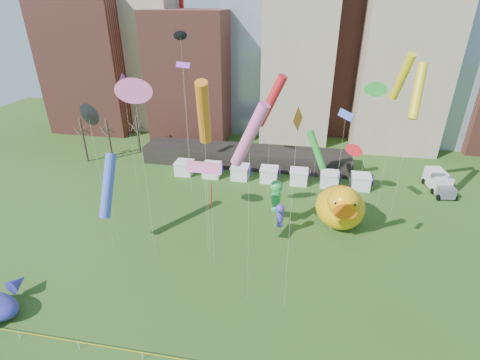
% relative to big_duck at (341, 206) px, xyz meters
% --- Properties ---
extents(skyline, '(101.00, 23.00, 68.00)m').
position_rel_big_duck_xyz_m(skyline, '(-9.58, 37.02, 18.26)').
color(skyline, brown).
rests_on(skyline, ground).
extents(pavilion, '(38.00, 6.00, 3.20)m').
position_rel_big_duck_xyz_m(pavilion, '(-15.83, 17.96, -1.58)').
color(pavilion, black).
rests_on(pavilion, ground).
extents(vendor_tents, '(33.24, 2.80, 2.40)m').
position_rel_big_duck_xyz_m(vendor_tents, '(-10.81, 11.96, -2.08)').
color(vendor_tents, white).
rests_on(vendor_tents, ground).
extents(bare_trees, '(8.44, 6.44, 8.50)m').
position_rel_big_duck_xyz_m(bare_trees, '(-41.99, 16.50, 0.83)').
color(bare_trees, '#382B21').
rests_on(bare_trees, ground).
extents(big_duck, '(6.66, 8.99, 6.93)m').
position_rel_big_duck_xyz_m(big_duck, '(0.00, 0.00, 0.00)').
color(big_duck, '#E8A50B').
rests_on(big_duck, ground).
extents(small_duck, '(4.13, 4.55, 3.18)m').
position_rel_big_duck_xyz_m(small_duck, '(-0.81, 3.25, -1.73)').
color(small_duck, white).
rests_on(small_duck, ground).
extents(seahorse_green, '(1.79, 2.15, 7.27)m').
position_rel_big_duck_xyz_m(seahorse_green, '(-8.52, -2.14, 2.11)').
color(seahorse_green, silver).
rests_on(seahorse_green, ground).
extents(seahorse_purple, '(1.46, 1.66, 4.98)m').
position_rel_big_duck_xyz_m(seahorse_purple, '(-7.73, -4.09, 0.36)').
color(seahorse_purple, silver).
rests_on(seahorse_purple, ground).
extents(box_truck, '(3.44, 7.09, 2.90)m').
position_rel_big_duck_xyz_m(box_truck, '(16.44, 13.49, -1.70)').
color(box_truck, silver).
rests_on(box_truck, ground).
extents(kite_0, '(1.64, 1.17, 9.47)m').
position_rel_big_duck_xyz_m(kite_0, '(1.67, 6.91, 5.37)').
color(kite_0, silver).
rests_on(kite_0, ground).
extents(kite_1, '(2.58, 0.60, 21.11)m').
position_rel_big_duck_xyz_m(kite_1, '(-22.40, -10.04, 16.62)').
color(kite_1, silver).
rests_on(kite_1, ground).
extents(kite_2, '(2.15, 1.23, 18.27)m').
position_rel_big_duck_xyz_m(kite_2, '(-27.83, -10.08, 13.94)').
color(kite_2, silver).
rests_on(kite_2, ground).
extents(kite_3, '(3.53, 2.00, 11.09)m').
position_rel_big_duck_xyz_m(kite_3, '(-3.60, 6.95, 5.02)').
color(kite_3, silver).
rests_on(kite_3, ground).
extents(kite_4, '(1.90, 3.74, 22.37)m').
position_rel_big_duck_xyz_m(kite_4, '(5.64, 4.79, 16.12)').
color(kite_4, silver).
rests_on(kite_4, ground).
extents(kite_5, '(1.74, 4.51, 11.88)m').
position_rel_big_duck_xyz_m(kite_5, '(-27.93, -8.77, 4.95)').
color(kite_5, silver).
rests_on(kite_5, ground).
extents(kite_6, '(0.71, 1.95, 20.68)m').
position_rel_big_duck_xyz_m(kite_6, '(-6.24, -15.91, 15.73)').
color(kite_6, silver).
rests_on(kite_6, ground).
extents(kite_7, '(2.37, 1.25, 20.25)m').
position_rel_big_duck_xyz_m(kite_7, '(-22.38, 5.07, 16.47)').
color(kite_7, silver).
rests_on(kite_7, ground).
extents(kite_8, '(4.41, 2.55, 19.54)m').
position_rel_big_duck_xyz_m(kite_8, '(-10.19, 3.50, 12.75)').
color(kite_8, silver).
rests_on(kite_8, ground).
extents(kite_9, '(3.57, 1.84, 20.82)m').
position_rel_big_duck_xyz_m(kite_9, '(-10.04, -15.39, 14.72)').
color(kite_9, silver).
rests_on(kite_9, ground).
extents(kite_10, '(1.17, 0.64, 24.05)m').
position_rel_big_duck_xyz_m(kite_10, '(-23.00, 6.57, 19.95)').
color(kite_10, silver).
rests_on(kite_10, ground).
extents(kite_11, '(1.65, 0.38, 19.87)m').
position_rel_big_duck_xyz_m(kite_11, '(1.70, -1.42, 15.78)').
color(kite_11, silver).
rests_on(kite_11, ground).
extents(kite_12, '(1.88, 3.90, 21.36)m').
position_rel_big_duck_xyz_m(kite_12, '(7.09, 2.35, 14.98)').
color(kite_12, silver).
rests_on(kite_12, ground).
extents(kite_13, '(1.64, 2.70, 16.55)m').
position_rel_big_duck_xyz_m(kite_13, '(-1.12, -1.83, 12.82)').
color(kite_13, silver).
rests_on(kite_13, ground).
extents(kite_14, '(2.08, 4.27, 21.58)m').
position_rel_big_duck_xyz_m(kite_14, '(-15.25, -10.63, 14.89)').
color(kite_14, silver).
rests_on(kite_14, ground).
extents(kite_15, '(0.17, 3.23, 18.54)m').
position_rel_big_duck_xyz_m(kite_15, '(-31.40, 4.77, 13.51)').
color(kite_15, silver).
rests_on(kite_15, ground).
extents(kite_16, '(0.67, 3.19, 11.01)m').
position_rel_big_duck_xyz_m(kite_16, '(-14.74, -10.91, 6.13)').
color(kite_16, silver).
rests_on(kite_16, ground).
extents(kite_17, '(4.02, 0.72, 12.09)m').
position_rel_big_duck_xyz_m(kite_17, '(-16.02, -8.79, 8.27)').
color(kite_17, silver).
rests_on(kite_17, ground).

